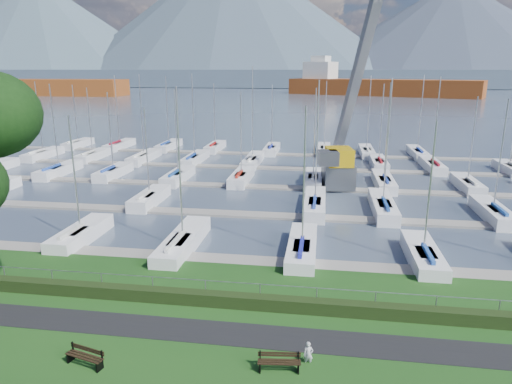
% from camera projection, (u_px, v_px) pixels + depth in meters
% --- Properties ---
extents(path, '(160.00, 2.00, 0.04)m').
position_uv_depth(path, '(210.00, 332.00, 21.94)').
color(path, black).
rests_on(path, grass).
extents(water, '(800.00, 540.00, 0.20)m').
position_uv_depth(water, '(317.00, 91.00, 273.23)').
color(water, '#424E60').
extents(hedge, '(80.00, 0.70, 0.70)m').
position_uv_depth(hedge, '(222.00, 300.00, 24.34)').
color(hedge, black).
rests_on(hedge, grass).
extents(fence, '(80.00, 0.04, 0.04)m').
position_uv_depth(fence, '(223.00, 282.00, 24.50)').
color(fence, gray).
rests_on(fence, grass).
extents(foothill, '(900.00, 80.00, 12.00)m').
position_uv_depth(foothill, '(319.00, 78.00, 338.42)').
color(foothill, '#49586A').
rests_on(foothill, water).
extents(mountains, '(1190.00, 360.00, 115.00)m').
position_uv_depth(mountains, '(330.00, 29.00, 398.07)').
color(mountains, '#454F65').
rests_on(mountains, water).
extents(docks, '(90.00, 41.60, 0.25)m').
position_uv_depth(docks, '(275.00, 187.00, 49.70)').
color(docks, slate).
rests_on(docks, water).
extents(bench_left, '(1.85, 0.86, 0.85)m').
position_uv_depth(bench_left, '(85.00, 356.00, 19.40)').
color(bench_left, black).
rests_on(bench_left, grass).
extents(bench_right, '(1.84, 0.62, 0.85)m').
position_uv_depth(bench_right, '(279.00, 362.00, 19.04)').
color(bench_right, black).
rests_on(bench_right, grass).
extents(person, '(0.45, 0.33, 1.14)m').
position_uv_depth(person, '(308.00, 351.00, 19.51)').
color(person, '#B8B8BF').
rests_on(person, grass).
extents(crane, '(6.46, 13.21, 22.35)m').
position_uv_depth(crane, '(344.00, 136.00, 48.89)').
color(crane, '#5B5E63').
rests_on(crane, water).
extents(cargo_ship_west, '(100.51, 19.30, 21.50)m').
position_uv_depth(cargo_ship_west, '(19.00, 87.00, 228.33)').
color(cargo_ship_west, brown).
rests_on(cargo_ship_west, water).
extents(cargo_ship_mid, '(92.21, 52.44, 21.50)m').
position_uv_depth(cargo_ship_mid, '(372.00, 87.00, 225.93)').
color(cargo_ship_mid, brown).
rests_on(cargo_ship_mid, water).
extents(sailboat_fleet, '(74.98, 49.90, 13.20)m').
position_uv_depth(sailboat_fleet, '(259.00, 131.00, 52.15)').
color(sailboat_fleet, navy).
rests_on(sailboat_fleet, water).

